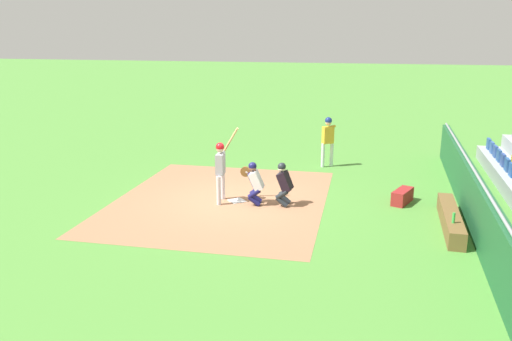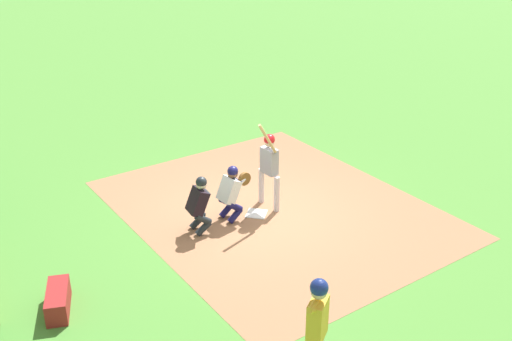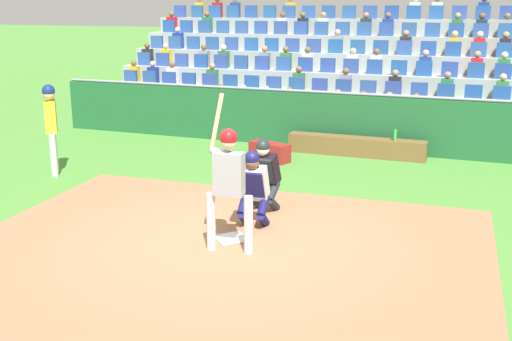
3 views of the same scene
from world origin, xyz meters
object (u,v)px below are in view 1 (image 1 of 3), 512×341
(on_deck_batter, at_px, (328,136))
(dugout_bench, at_px, (450,219))
(catcher_crouching, at_px, (254,181))
(equipment_duffel_bag, at_px, (402,196))
(home_plate_marker, at_px, (237,201))
(home_plate_umpire, at_px, (284,182))
(water_bottle_on_bench, at_px, (454,218))
(batter_at_plate, at_px, (221,165))

(on_deck_batter, bearing_deg, dugout_bench, -145.30)
(catcher_crouching, bearing_deg, dugout_bench, -95.86)
(dugout_bench, height_order, equipment_duffel_bag, dugout_bench)
(home_plate_marker, relative_size, on_deck_batter, 0.23)
(home_plate_umpire, distance_m, on_deck_batter, 4.96)
(home_plate_umpire, height_order, water_bottle_on_bench, home_plate_umpire)
(home_plate_umpire, distance_m, dugout_bench, 4.59)
(catcher_crouching, xyz_separation_m, water_bottle_on_bench, (-1.44, -5.31, -0.15))
(home_plate_umpire, distance_m, water_bottle_on_bench, 4.73)
(batter_at_plate, distance_m, home_plate_umpire, 1.91)
(home_plate_umpire, height_order, equipment_duffel_bag, home_plate_umpire)
(home_plate_umpire, xyz_separation_m, on_deck_batter, (4.89, -0.68, 0.46))
(dugout_bench, relative_size, water_bottle_on_bench, 12.50)
(catcher_crouching, xyz_separation_m, on_deck_batter, (5.00, -1.52, 0.44))
(water_bottle_on_bench, bearing_deg, catcher_crouching, 74.83)
(water_bottle_on_bench, height_order, on_deck_batter, on_deck_batter)
(home_plate_umpire, height_order, dugout_bench, home_plate_umpire)
(home_plate_marker, height_order, equipment_duffel_bag, equipment_duffel_bag)
(home_plate_umpire, xyz_separation_m, water_bottle_on_bench, (-1.55, -4.47, -0.13))
(home_plate_marker, height_order, dugout_bench, dugout_bench)
(home_plate_umpire, xyz_separation_m, equipment_duffel_bag, (1.08, -3.35, -0.50))
(batter_at_plate, xyz_separation_m, home_plate_umpire, (0.13, -1.86, -0.42))
(home_plate_umpire, bearing_deg, equipment_duffel_bag, -72.09)
(home_plate_umpire, relative_size, on_deck_batter, 0.69)
(catcher_crouching, distance_m, home_plate_umpire, 0.85)
(water_bottle_on_bench, distance_m, equipment_duffel_bag, 2.88)
(water_bottle_on_bench, bearing_deg, equipment_duffel_bag, 22.96)
(water_bottle_on_bench, xyz_separation_m, on_deck_batter, (6.44, 3.79, 0.59))
(catcher_crouching, height_order, on_deck_batter, on_deck_batter)
(water_bottle_on_bench, xyz_separation_m, equipment_duffel_bag, (2.63, 1.11, -0.36))
(batter_at_plate, height_order, home_plate_umpire, batter_at_plate)
(catcher_crouching, height_order, dugout_bench, catcher_crouching)
(dugout_bench, xyz_separation_m, water_bottle_on_bench, (-0.89, 0.05, 0.35))
(batter_at_plate, xyz_separation_m, water_bottle_on_bench, (-1.41, -6.32, -0.55))
(water_bottle_on_bench, relative_size, on_deck_batter, 0.14)
(home_plate_marker, xyz_separation_m, home_plate_umpire, (-0.02, -1.42, 0.69))
(home_plate_marker, distance_m, equipment_duffel_bag, 4.89)
(dugout_bench, xyz_separation_m, equipment_duffel_bag, (1.74, 1.16, -0.01))
(catcher_crouching, relative_size, water_bottle_on_bench, 5.00)
(home_plate_umpire, relative_size, water_bottle_on_bench, 5.02)
(catcher_crouching, bearing_deg, equipment_duffel_bag, -74.19)
(catcher_crouching, bearing_deg, batter_at_plate, 91.62)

